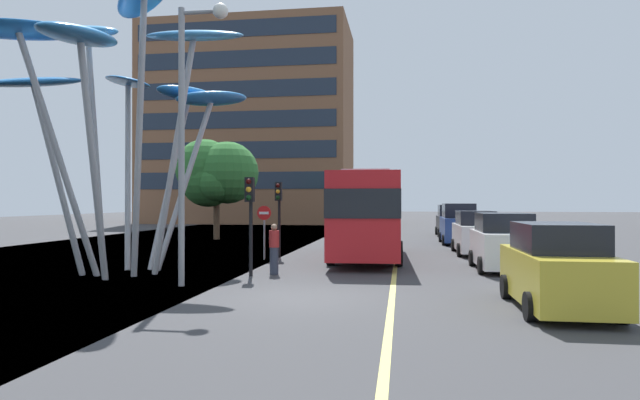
# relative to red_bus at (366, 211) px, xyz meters

# --- Properties ---
(ground) EXTENTS (120.00, 240.00, 0.10)m
(ground) POSITION_rel_red_bus_xyz_m (-1.73, -9.79, -2.10)
(ground) COLOR #38383A
(red_bus) EXTENTS (3.11, 10.47, 3.75)m
(red_bus) POSITION_rel_red_bus_xyz_m (0.00, 0.00, 0.00)
(red_bus) COLOR red
(red_bus) RESTS_ON ground
(leaf_sculpture) EXTENTS (8.36, 9.58, 9.20)m
(leaf_sculpture) POSITION_rel_red_bus_xyz_m (-7.72, -6.17, 4.74)
(leaf_sculpture) COLOR #9EA0A5
(leaf_sculpture) RESTS_ON ground
(traffic_light_kerb_near) EXTENTS (0.28, 0.42, 3.22)m
(traffic_light_kerb_near) POSITION_rel_red_bus_xyz_m (-3.37, -6.33, 0.30)
(traffic_light_kerb_near) COLOR black
(traffic_light_kerb_near) RESTS_ON ground
(traffic_light_kerb_far) EXTENTS (0.28, 0.42, 3.27)m
(traffic_light_kerb_far) POSITION_rel_red_bus_xyz_m (-3.75, -0.53, 0.33)
(traffic_light_kerb_far) COLOR black
(traffic_light_kerb_far) RESTS_ON ground
(car_parked_near) EXTENTS (1.95, 4.20, 1.95)m
(car_parked_near) POSITION_rel_red_bus_xyz_m (4.97, -10.54, -1.12)
(car_parked_near) COLOR gold
(car_parked_near) RESTS_ON ground
(car_parked_mid) EXTENTS (2.06, 3.90, 2.03)m
(car_parked_mid) POSITION_rel_red_bus_xyz_m (5.07, -3.44, -1.09)
(car_parked_mid) COLOR silver
(car_parked_mid) RESTS_ON ground
(car_parked_far) EXTENTS (1.90, 4.48, 2.01)m
(car_parked_far) POSITION_rel_red_bus_xyz_m (4.87, 2.57, -1.10)
(car_parked_far) COLOR silver
(car_parked_far) RESTS_ON ground
(car_side_street) EXTENTS (2.06, 4.30, 2.33)m
(car_side_street) POSITION_rel_red_bus_xyz_m (4.74, 8.71, -0.97)
(car_side_street) COLOR navy
(car_side_street) RESTS_ON ground
(car_far_side) EXTENTS (1.97, 4.15, 2.21)m
(car_far_side) POSITION_rel_red_bus_xyz_m (4.92, 15.97, -1.02)
(car_far_side) COLOR black
(car_far_side) RESTS_ON ground
(street_lamp) EXTENTS (1.48, 0.44, 8.11)m
(street_lamp) POSITION_rel_red_bus_xyz_m (-4.49, -8.53, 3.06)
(street_lamp) COLOR gray
(street_lamp) RESTS_ON ground
(tree_pavement_near) EXTENTS (5.38, 3.98, 6.45)m
(tree_pavement_near) POSITION_rel_red_bus_xyz_m (-10.37, 9.83, 2.12)
(tree_pavement_near) COLOR brown
(tree_pavement_near) RESTS_ON ground
(pedestrian) EXTENTS (0.34, 0.34, 1.69)m
(pedestrian) POSITION_rel_red_bus_xyz_m (-2.72, -5.69, -1.20)
(pedestrian) COLOR #2D3342
(pedestrian) RESTS_ON ground
(no_entry_sign) EXTENTS (0.60, 0.12, 2.26)m
(no_entry_sign) POSITION_rel_red_bus_xyz_m (-4.21, -1.27, -0.53)
(no_entry_sign) COLOR gray
(no_entry_sign) RESTS_ON ground
(backdrop_building) EXTENTS (23.10, 11.92, 22.48)m
(backdrop_building) POSITION_rel_red_bus_xyz_m (-15.98, 37.73, 9.20)
(backdrop_building) COLOR brown
(backdrop_building) RESTS_ON ground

